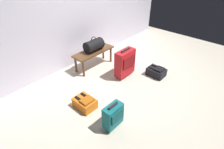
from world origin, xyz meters
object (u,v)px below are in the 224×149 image
duffel_bag_black (94,45)px  backpack_dark (156,72)px  suitcase_small_teal (113,116)px  bench (94,53)px  suitcase_upright_red (125,63)px  cell_phone (102,45)px  backpack_orange (85,103)px

duffel_bag_black → backpack_dark: size_ratio=1.16×
duffel_bag_black → suitcase_small_teal: duffel_bag_black is taller
bench → suitcase_upright_red: 0.80m
cell_phone → backpack_orange: bearing=-145.9°
suitcase_upright_red → suitcase_small_teal: size_ratio=1.41×
cell_phone → suitcase_upright_red: suitcase_upright_red is taller
bench → backpack_dark: size_ratio=2.63×
bench → cell_phone: bearing=9.2°
suitcase_upright_red → bench: bearing=103.1°
suitcase_small_teal → backpack_orange: size_ratio=1.21×
backpack_dark → backpack_orange: bearing=166.5°
backpack_orange → backpack_dark: size_ratio=1.00×
bench → cell_phone: 0.34m
suitcase_upright_red → suitcase_small_teal: bearing=-148.3°
cell_phone → backpack_dark: size_ratio=0.38×
cell_phone → backpack_dark: cell_phone is taller
bench → suitcase_small_teal: bearing=-124.3°
cell_phone → duffel_bag_black: bearing=-170.2°
backpack_orange → suitcase_upright_red: bearing=4.9°
duffel_bag_black → cell_phone: duffel_bag_black is taller
bench → cell_phone: cell_phone is taller
backpack_dark → suitcase_upright_red: bearing=132.5°
cell_phone → suitcase_small_teal: size_ratio=0.31×
backpack_orange → backpack_dark: bearing=-13.5°
duffel_bag_black → suitcase_small_teal: size_ratio=0.96×
backpack_dark → duffel_bag_black: bearing=116.1°
bench → cell_phone: (0.33, 0.05, 0.07)m
bench → backpack_dark: 1.48m
cell_phone → backpack_dark: (0.33, -1.35, -0.33)m
bench → duffel_bag_black: 0.20m
bench → backpack_orange: size_ratio=2.63×
backpack_orange → cell_phone: bearing=34.1°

